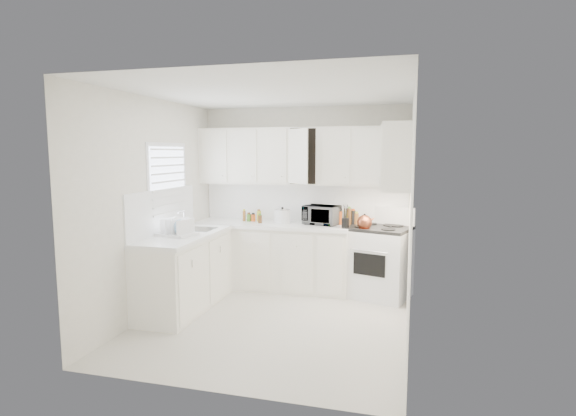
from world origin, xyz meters
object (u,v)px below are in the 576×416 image
(rice_cooker, at_px, (282,215))
(dish_rack, at_px, (177,226))
(utensil_crock, at_px, (345,216))
(tea_kettle, at_px, (365,221))
(stove, at_px, (378,252))
(microwave, at_px, (321,213))

(rice_cooker, bearing_deg, dish_rack, -126.99)
(utensil_crock, distance_m, dish_rack, 2.18)
(tea_kettle, distance_m, dish_rack, 2.40)
(stove, bearing_deg, microwave, -169.97)
(dish_rack, bearing_deg, stove, 41.76)
(rice_cooker, distance_m, dish_rack, 1.61)
(rice_cooker, xyz_separation_m, utensil_crock, (0.93, -0.22, 0.05))
(stove, xyz_separation_m, rice_cooker, (-1.36, 0.06, 0.45))
(microwave, distance_m, utensil_crock, 0.45)
(tea_kettle, relative_size, dish_rack, 0.56)
(stove, distance_m, rice_cooker, 1.44)
(utensil_crock, bearing_deg, dish_rack, -151.11)
(rice_cooker, distance_m, utensil_crock, 0.96)
(stove, xyz_separation_m, microwave, (-0.80, 0.09, 0.50))
(tea_kettle, relative_size, rice_cooker, 1.07)
(utensil_crock, height_order, dish_rack, utensil_crock)
(stove, bearing_deg, dish_rack, -136.01)
(stove, bearing_deg, tea_kettle, -121.67)
(rice_cooker, bearing_deg, utensil_crock, -12.66)
(stove, bearing_deg, utensil_crock, -143.58)
(rice_cooker, bearing_deg, microwave, 3.66)
(stove, xyz_separation_m, tea_kettle, (-0.18, -0.16, 0.44))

